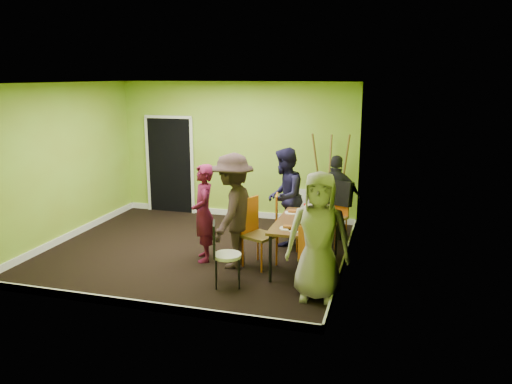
# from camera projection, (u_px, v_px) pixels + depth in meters

# --- Properties ---
(ground) EXTENTS (5.00, 5.00, 0.00)m
(ground) POSITION_uv_depth(u_px,v_px,m) (197.00, 250.00, 8.51)
(ground) COLOR black
(ground) RESTS_ON ground
(room_walls) EXTENTS (5.04, 4.54, 2.82)m
(room_walls) POSITION_uv_depth(u_px,v_px,m) (195.00, 194.00, 8.33)
(room_walls) COLOR #8AA229
(room_walls) RESTS_ON ground
(dining_table) EXTENTS (0.90, 1.50, 0.75)m
(dining_table) POSITION_uv_depth(u_px,v_px,m) (306.00, 225.00, 7.61)
(dining_table) COLOR black
(dining_table) RESTS_ON ground
(chair_left_far) EXTENTS (0.46, 0.46, 0.95)m
(chair_left_far) POSITION_uv_depth(u_px,v_px,m) (283.00, 218.00, 8.50)
(chair_left_far) COLOR #CD5E13
(chair_left_far) RESTS_ON ground
(chair_left_near) EXTENTS (0.58, 0.58, 1.07)m
(chair_left_near) POSITION_uv_depth(u_px,v_px,m) (255.00, 228.00, 7.74)
(chair_left_near) COLOR #CD5E13
(chair_left_near) RESTS_ON ground
(chair_back_end) EXTENTS (0.62, 0.66, 1.11)m
(chair_back_end) POSITION_uv_depth(u_px,v_px,m) (338.00, 199.00, 8.76)
(chair_back_end) COLOR #CD5E13
(chair_back_end) RESTS_ON ground
(chair_front_end) EXTENTS (0.49, 0.50, 0.93)m
(chair_front_end) POSITION_uv_depth(u_px,v_px,m) (314.00, 254.00, 6.84)
(chair_front_end) COLOR #CD5E13
(chair_front_end) RESTS_ON ground
(chair_bentwood) EXTENTS (0.46, 0.45, 0.92)m
(chair_bentwood) POSITION_uv_depth(u_px,v_px,m) (223.00, 251.00, 7.01)
(chair_bentwood) COLOR black
(chair_bentwood) RESTS_ON ground
(easel) EXTENTS (0.74, 0.70, 1.85)m
(easel) POSITION_uv_depth(u_px,v_px,m) (330.00, 181.00, 9.68)
(easel) COLOR brown
(easel) RESTS_ON ground
(plate_near_left) EXTENTS (0.24, 0.24, 0.01)m
(plate_near_left) POSITION_uv_depth(u_px,v_px,m) (292.00, 213.00, 8.04)
(plate_near_left) COLOR white
(plate_near_left) RESTS_ON dining_table
(plate_near_right) EXTENTS (0.25, 0.25, 0.01)m
(plate_near_right) POSITION_uv_depth(u_px,v_px,m) (288.00, 228.00, 7.22)
(plate_near_right) COLOR white
(plate_near_right) RESTS_ON dining_table
(plate_far_back) EXTENTS (0.24, 0.24, 0.01)m
(plate_far_back) POSITION_uv_depth(u_px,v_px,m) (317.00, 211.00, 8.13)
(plate_far_back) COLOR white
(plate_far_back) RESTS_ON dining_table
(plate_far_front) EXTENTS (0.21, 0.21, 0.01)m
(plate_far_front) POSITION_uv_depth(u_px,v_px,m) (296.00, 230.00, 7.13)
(plate_far_front) COLOR white
(plate_far_front) RESTS_ON dining_table
(plate_wall_back) EXTENTS (0.24, 0.24, 0.01)m
(plate_wall_back) POSITION_uv_depth(u_px,v_px,m) (326.00, 219.00, 7.71)
(plate_wall_back) COLOR white
(plate_wall_back) RESTS_ON dining_table
(plate_wall_front) EXTENTS (0.27, 0.27, 0.01)m
(plate_wall_front) POSITION_uv_depth(u_px,v_px,m) (315.00, 227.00, 7.30)
(plate_wall_front) COLOR white
(plate_wall_front) RESTS_ON dining_table
(thermos) EXTENTS (0.08, 0.08, 0.24)m
(thermos) POSITION_uv_depth(u_px,v_px,m) (306.00, 214.00, 7.56)
(thermos) COLOR white
(thermos) RESTS_ON dining_table
(blue_bottle) EXTENTS (0.08, 0.08, 0.18)m
(blue_bottle) POSITION_uv_depth(u_px,v_px,m) (317.00, 222.00, 7.24)
(blue_bottle) COLOR blue
(blue_bottle) RESTS_ON dining_table
(orange_bottle) EXTENTS (0.04, 0.04, 0.08)m
(orange_bottle) POSITION_uv_depth(u_px,v_px,m) (308.00, 215.00, 7.78)
(orange_bottle) COLOR #CD5E13
(orange_bottle) RESTS_ON dining_table
(glass_mid) EXTENTS (0.06, 0.06, 0.10)m
(glass_mid) POSITION_uv_depth(u_px,v_px,m) (302.00, 213.00, 7.87)
(glass_mid) COLOR black
(glass_mid) RESTS_ON dining_table
(glass_back) EXTENTS (0.06, 0.06, 0.09)m
(glass_back) POSITION_uv_depth(u_px,v_px,m) (314.00, 211.00, 8.00)
(glass_back) COLOR black
(glass_back) RESTS_ON dining_table
(glass_front) EXTENTS (0.06, 0.06, 0.09)m
(glass_front) POSITION_uv_depth(u_px,v_px,m) (312.00, 229.00, 7.07)
(glass_front) COLOR black
(glass_front) RESTS_ON dining_table
(cup_a) EXTENTS (0.12, 0.12, 0.09)m
(cup_a) POSITION_uv_depth(u_px,v_px,m) (298.00, 222.00, 7.40)
(cup_a) COLOR white
(cup_a) RESTS_ON dining_table
(cup_b) EXTENTS (0.10, 0.10, 0.09)m
(cup_b) POSITION_uv_depth(u_px,v_px,m) (319.00, 218.00, 7.58)
(cup_b) COLOR white
(cup_b) RESTS_ON dining_table
(person_standing) EXTENTS (0.58, 0.68, 1.57)m
(person_standing) POSITION_uv_depth(u_px,v_px,m) (204.00, 213.00, 7.92)
(person_standing) COLOR #560E2C
(person_standing) RESTS_ON ground
(person_left_far) EXTENTS (0.66, 0.84, 1.71)m
(person_left_far) POSITION_uv_depth(u_px,v_px,m) (284.00, 197.00, 8.69)
(person_left_far) COLOR black
(person_left_far) RESTS_ON ground
(person_left_near) EXTENTS (0.69, 1.16, 1.78)m
(person_left_near) POSITION_uv_depth(u_px,v_px,m) (233.00, 211.00, 7.64)
(person_left_near) COLOR #2E1F1E
(person_left_near) RESTS_ON ground
(person_back_end) EXTENTS (0.92, 0.44, 1.53)m
(person_back_end) POSITION_uv_depth(u_px,v_px,m) (336.00, 198.00, 8.98)
(person_back_end) COLOR black
(person_back_end) RESTS_ON ground
(person_front_end) EXTENTS (0.88, 0.60, 1.73)m
(person_front_end) POSITION_uv_depth(u_px,v_px,m) (319.00, 236.00, 6.52)
(person_front_end) COLOR #9C9688
(person_front_end) RESTS_ON ground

